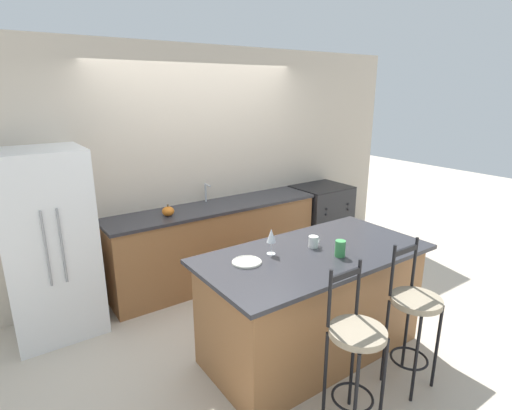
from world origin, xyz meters
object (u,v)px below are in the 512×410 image
Objects in this scene: dinner_plate at (247,262)px; wine_glass at (271,236)px; oven_range at (320,218)px; pumpkin_decoration at (168,211)px; bar_stool_far at (413,314)px; coffee_mug at (314,242)px; bar_stool_near at (355,348)px; tumbler_cup at (340,248)px; refrigerator at (49,244)px.

wine_glass reaches higher than dinner_plate.
wine_glass is (-1.98, -1.48, 0.62)m from oven_range.
oven_range is 4.06× the size of dinner_plate.
oven_range is at bearing 0.84° from pumpkin_decoration.
oven_range is at bearing 33.95° from dinner_plate.
bar_stool_far reaches higher than coffee_mug.
bar_stool_near is 1.05m from wine_glass.
dinner_plate is 1.48m from pumpkin_decoration.
wine_glass is 1.47m from pumpkin_decoration.
wine_glass is 0.56m from tumbler_cup.
coffee_mug is 0.89× the size of pumpkin_decoration.
refrigerator is 1.89m from dinner_plate.
wine_glass reaches higher than pumpkin_decoration.
coffee_mug is (0.39, 0.84, 0.37)m from bar_stool_near.
tumbler_cup is at bearing -39.59° from wine_glass.
bar_stool_far is 8.95× the size of pumpkin_decoration.
bar_stool_near is 8.95× the size of pumpkin_decoration.
pumpkin_decoration is at bearing 111.34° from tumbler_cup.
dinner_plate is at bearing 154.99° from tumbler_cup.
refrigerator reaches higher than bar_stool_far.
coffee_mug is 0.86× the size of tumbler_cup.
tumbler_cup is at bearing -68.66° from pumpkin_decoration.
refrigerator is 1.51× the size of bar_stool_far.
wine_glass reaches higher than coffee_mug.
bar_stool_near is 1.00m from coffee_mug.
pumpkin_decoration is (-0.26, 2.38, 0.37)m from bar_stool_near.
bar_stool_far is at bearing -48.49° from refrigerator.
bar_stool_near is 0.83m from tumbler_cup.
pumpkin_decoration reaches higher than dinner_plate.
wine_glass is at bearing 89.23° from bar_stool_near.
pumpkin_decoration reaches higher than oven_range.
bar_stool_near is (1.42, -2.38, -0.26)m from refrigerator.
refrigerator is 2.59m from tumbler_cup.
bar_stool_near is at bearing -90.77° from wine_glass.
pumpkin_decoration is at bearing 111.60° from bar_stool_far.
wine_glass is at bearing -143.33° from oven_range.
pumpkin_decoration is at bearing 90.68° from dinner_plate.
oven_range is (3.41, 0.03, -0.40)m from refrigerator.
wine_glass is 1.69× the size of pumpkin_decoration.
coffee_mug reaches higher than oven_range.
tumbler_cup is (0.04, -0.26, 0.02)m from coffee_mug.
coffee_mug is at bearing 99.12° from tumbler_cup.
dinner_plate is at bearing -51.66° from refrigerator.
oven_range is 8.19× the size of coffee_mug.
dinner_plate is at bearing -172.83° from wine_glass.
dinner_plate is at bearing 175.04° from coffee_mug.
pumpkin_decoration is (-0.28, 1.44, -0.11)m from wine_glass.
tumbler_cup is at bearing -130.45° from oven_range.
refrigerator is at bearing 131.51° from bar_stool_far.
pumpkin_decoration is at bearing -0.34° from refrigerator.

